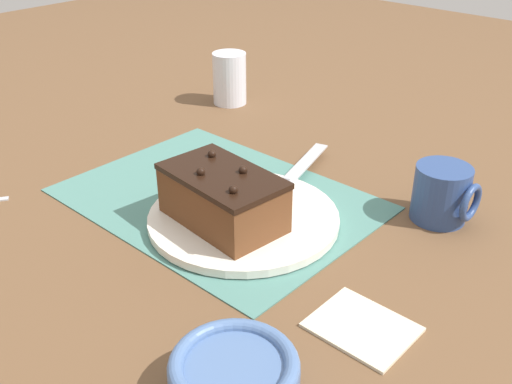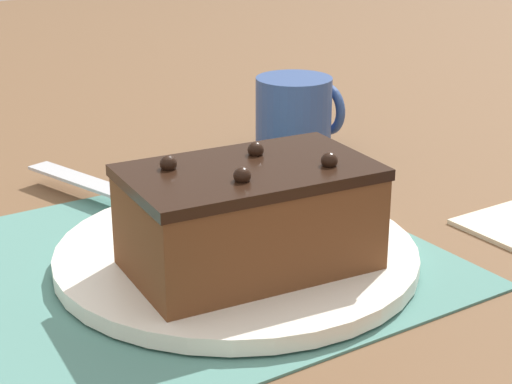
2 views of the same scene
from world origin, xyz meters
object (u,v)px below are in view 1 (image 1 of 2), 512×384
(chocolate_cake, at_px, (223,197))
(coffee_mug, at_px, (442,194))
(cake_plate, at_px, (244,218))
(drinking_glass, at_px, (230,78))
(small_bowl, at_px, (234,377))
(serving_knife, at_px, (284,183))

(chocolate_cake, distance_m, coffee_mug, 0.32)
(cake_plate, height_order, drinking_glass, drinking_glass)
(cake_plate, height_order, coffee_mug, coffee_mug)
(cake_plate, xyz_separation_m, drinking_glass, (-0.36, 0.34, 0.04))
(drinking_glass, distance_m, small_bowl, 0.82)
(chocolate_cake, relative_size, small_bowl, 1.44)
(serving_knife, bearing_deg, cake_plate, -99.34)
(cake_plate, distance_m, small_bowl, 0.32)
(chocolate_cake, xyz_separation_m, drinking_glass, (-0.36, 0.38, 0.00))
(drinking_glass, relative_size, small_bowl, 0.86)
(chocolate_cake, relative_size, coffee_mug, 2.04)
(chocolate_cake, bearing_deg, small_bowl, -43.07)
(chocolate_cake, xyz_separation_m, coffee_mug, (0.21, 0.23, -0.01))
(coffee_mug, bearing_deg, small_bowl, -88.59)
(small_bowl, xyz_separation_m, coffee_mug, (-0.01, 0.44, 0.02))
(cake_plate, height_order, chocolate_cake, chocolate_cake)
(cake_plate, bearing_deg, drinking_glass, 136.64)
(serving_knife, height_order, small_bowl, small_bowl)
(small_bowl, bearing_deg, cake_plate, 131.66)
(coffee_mug, bearing_deg, chocolate_cake, -131.95)
(serving_knife, relative_size, coffee_mug, 2.72)
(small_bowl, distance_m, coffee_mug, 0.44)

